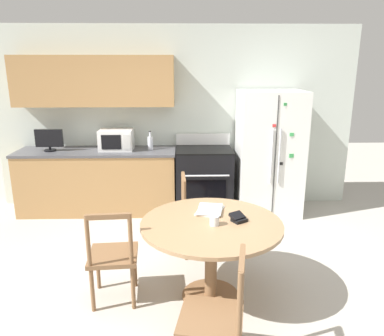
{
  "coord_description": "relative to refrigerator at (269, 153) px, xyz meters",
  "views": [
    {
      "loc": [
        0.1,
        -2.85,
        2.06
      ],
      "look_at": [
        0.2,
        1.15,
        0.95
      ],
      "focal_mm": 35.0,
      "sensor_mm": 36.0,
      "label": 1
    }
  ],
  "objects": [
    {
      "name": "refrigerator",
      "position": [
        0.0,
        0.0,
        0.0
      ],
      "size": [
        0.87,
        0.75,
        1.72
      ],
      "color": "white",
      "rests_on": "ground_plane"
    },
    {
      "name": "countertop_tv",
      "position": [
        -3.05,
        0.04,
        0.2
      ],
      "size": [
        0.37,
        0.16,
        0.3
      ],
      "color": "black",
      "rests_on": "kitchen_counter"
    },
    {
      "name": "oven_range",
      "position": [
        -0.91,
        0.04,
        -0.39
      ],
      "size": [
        0.78,
        0.68,
        1.08
      ],
      "color": "black",
      "rests_on": "ground_plane"
    },
    {
      "name": "back_wall",
      "position": [
        -1.61,
        0.37,
        0.59
      ],
      "size": [
        5.2,
        0.44,
        2.6
      ],
      "color": "silver",
      "rests_on": "ground_plane"
    },
    {
      "name": "counter_bottle",
      "position": [
        -1.66,
        0.09,
        0.14
      ],
      "size": [
        0.08,
        0.08,
        0.27
      ],
      "color": "silver",
      "rests_on": "kitchen_counter"
    },
    {
      "name": "ground_plane",
      "position": [
        -1.31,
        -2.22,
        -0.86
      ],
      "size": [
        14.0,
        14.0,
        0.0
      ],
      "primitive_type": "plane",
      "color": "#B2ADA3"
    },
    {
      "name": "dining_chair_far",
      "position": [
        -1.04,
        -1.21,
        -0.43
      ],
      "size": [
        0.44,
        0.44,
        0.9
      ],
      "rotation": [
        0.0,
        0.0,
        4.75
      ],
      "color": "brown",
      "rests_on": "ground_plane"
    },
    {
      "name": "microwave",
      "position": [
        -2.13,
        0.1,
        0.18
      ],
      "size": [
        0.46,
        0.35,
        0.28
      ],
      "color": "white",
      "rests_on": "kitchen_counter"
    },
    {
      "name": "dining_table",
      "position": [
        -0.96,
        -2.08,
        -0.26
      ],
      "size": [
        1.24,
        1.24,
        0.74
      ],
      "color": "#997551",
      "rests_on": "ground_plane"
    },
    {
      "name": "dining_chair_left",
      "position": [
        -1.83,
        -2.1,
        -0.43
      ],
      "size": [
        0.45,
        0.45,
        0.9
      ],
      "rotation": [
        0.0,
        0.0,
        6.36
      ],
      "color": "brown",
      "rests_on": "ground_plane"
    },
    {
      "name": "kitchen_counter",
      "position": [
        -2.42,
        0.07,
        -0.41
      ],
      "size": [
        2.21,
        0.64,
        0.9
      ],
      "color": "#AD7F4C",
      "rests_on": "ground_plane"
    },
    {
      "name": "dining_chair_near",
      "position": [
        -1.0,
        -2.95,
        -0.43
      ],
      "size": [
        0.49,
        0.49,
        0.9
      ],
      "rotation": [
        0.0,
        0.0,
        1.38
      ],
      "color": "brown",
      "rests_on": "ground_plane"
    },
    {
      "name": "wallet",
      "position": [
        -0.73,
        -2.06,
        -0.09
      ],
      "size": [
        0.17,
        0.17,
        0.07
      ],
      "color": "black",
      "rests_on": "dining_table"
    },
    {
      "name": "mail_stack",
      "position": [
        -0.96,
        -1.82,
        -0.11
      ],
      "size": [
        0.3,
        0.35,
        0.02
      ],
      "color": "white",
      "rests_on": "dining_table"
    },
    {
      "name": "candle_glass",
      "position": [
        -0.94,
        -2.14,
        -0.09
      ],
      "size": [
        0.08,
        0.08,
        0.08
      ],
      "color": "silver",
      "rests_on": "dining_table"
    }
  ]
}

